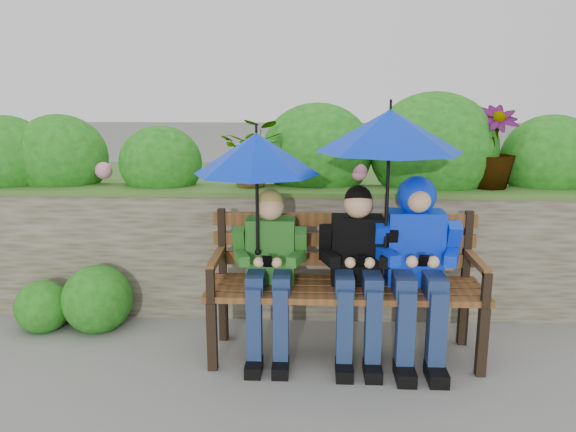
{
  "coord_description": "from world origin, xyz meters",
  "views": [
    {
      "loc": [
        0.17,
        -3.64,
        1.78
      ],
      "look_at": [
        0.0,
        0.1,
        0.95
      ],
      "focal_mm": 35.0,
      "sensor_mm": 36.0,
      "label": 1
    }
  ],
  "objects_px": {
    "umbrella_left": "(257,154)",
    "boy_right": "(417,254)",
    "boy_middle": "(358,264)",
    "boy_left": "(270,265)",
    "umbrella_right": "(390,131)",
    "park_bench": "(344,275)"
  },
  "relations": [
    {
      "from": "umbrella_left",
      "to": "boy_right",
      "type": "bearing_deg",
      "value": 1.34
    },
    {
      "from": "boy_middle",
      "to": "boy_right",
      "type": "relative_size",
      "value": 0.95
    },
    {
      "from": "boy_left",
      "to": "umbrella_left",
      "type": "xyz_separation_m",
      "value": [
        -0.08,
        -0.02,
        0.74
      ]
    },
    {
      "from": "boy_middle",
      "to": "umbrella_left",
      "type": "height_order",
      "value": "umbrella_left"
    },
    {
      "from": "umbrella_left",
      "to": "umbrella_right",
      "type": "height_order",
      "value": "umbrella_right"
    },
    {
      "from": "boy_middle",
      "to": "boy_right",
      "type": "xyz_separation_m",
      "value": [
        0.39,
        0.01,
        0.07
      ]
    },
    {
      "from": "park_bench",
      "to": "boy_left",
      "type": "distance_m",
      "value": 0.52
    },
    {
      "from": "boy_right",
      "to": "umbrella_left",
      "type": "height_order",
      "value": "umbrella_left"
    },
    {
      "from": "park_bench",
      "to": "umbrella_right",
      "type": "bearing_deg",
      "value": -22.47
    },
    {
      "from": "park_bench",
      "to": "umbrella_left",
      "type": "bearing_deg",
      "value": -169.51
    },
    {
      "from": "boy_middle",
      "to": "umbrella_right",
      "type": "height_order",
      "value": "umbrella_right"
    },
    {
      "from": "umbrella_right",
      "to": "boy_middle",
      "type": "bearing_deg",
      "value": 174.77
    },
    {
      "from": "boy_left",
      "to": "umbrella_left",
      "type": "distance_m",
      "value": 0.75
    },
    {
      "from": "boy_left",
      "to": "park_bench",
      "type": "bearing_deg",
      "value": 9.82
    },
    {
      "from": "park_bench",
      "to": "boy_middle",
      "type": "height_order",
      "value": "boy_middle"
    },
    {
      "from": "boy_middle",
      "to": "park_bench",
      "type": "bearing_deg",
      "value": 132.09
    },
    {
      "from": "boy_left",
      "to": "boy_middle",
      "type": "xyz_separation_m",
      "value": [
        0.58,
        -0.0,
        0.01
      ]
    },
    {
      "from": "park_bench",
      "to": "umbrella_left",
      "type": "relative_size",
      "value": 2.14
    },
    {
      "from": "boy_left",
      "to": "umbrella_left",
      "type": "height_order",
      "value": "umbrella_left"
    },
    {
      "from": "boy_middle",
      "to": "boy_left",
      "type": "bearing_deg",
      "value": 179.7
    },
    {
      "from": "boy_middle",
      "to": "umbrella_right",
      "type": "relative_size",
      "value": 1.18
    },
    {
      "from": "umbrella_left",
      "to": "umbrella_right",
      "type": "distance_m",
      "value": 0.85
    }
  ]
}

